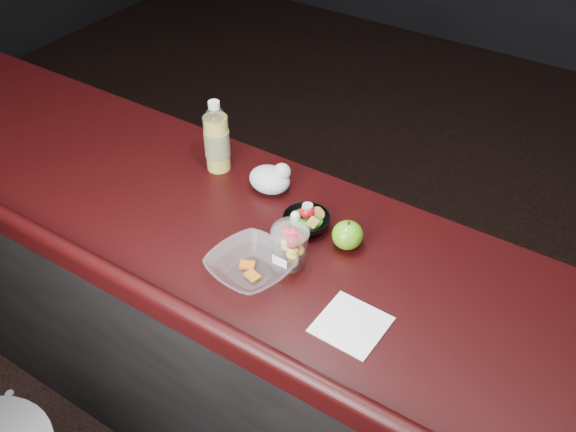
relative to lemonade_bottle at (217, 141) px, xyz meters
The scene contains 8 objects.
counter 0.75m from the lemonade_bottle, 27.00° to the right, with size 4.06×0.71×1.02m.
lemonade_bottle is the anchor object (origin of this frame).
fruit_cup 0.50m from the lemonade_bottle, 29.94° to the right, with size 0.10×0.10×0.15m.
green_apple 0.54m from the lemonade_bottle, 11.02° to the right, with size 0.09×0.09×0.09m.
plastic_bag 0.22m from the lemonade_bottle, ahead, with size 0.13×0.11×0.10m.
snack_bowl 0.41m from the lemonade_bottle, 14.03° to the right, with size 0.15×0.15×0.07m.
takeout_bowl 0.51m from the lemonade_bottle, 42.39° to the right, with size 0.25×0.25×0.05m.
paper_napkin 0.77m from the lemonade_bottle, 27.17° to the right, with size 0.16×0.16×0.00m, color white.
Camera 1 is at (0.73, -0.80, 2.23)m, focal length 40.00 mm.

